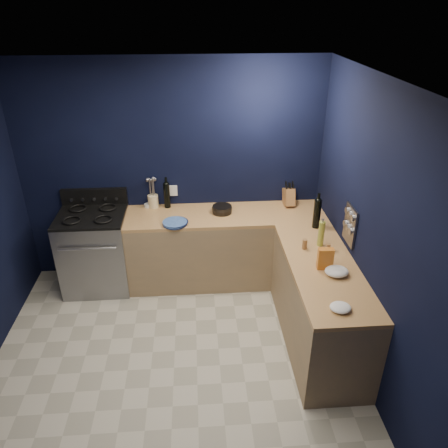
{
  "coord_description": "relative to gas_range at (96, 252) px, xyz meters",
  "views": [
    {
      "loc": [
        0.26,
        -2.98,
        3.13
      ],
      "look_at": [
        0.55,
        1.0,
        1.0
      ],
      "focal_mm": 34.36,
      "sensor_mm": 36.0,
      "label": 1
    }
  ],
  "objects": [
    {
      "name": "knife_block",
      "position": [
        2.3,
        0.21,
        0.54
      ],
      "size": [
        0.13,
        0.25,
        0.25
      ],
      "primitive_type": "cube",
      "rotation": [
        -0.31,
        0.0,
        0.06
      ],
      "color": "brown",
      "rests_on": "top_back"
    },
    {
      "name": "cooktop",
      "position": [
        0.0,
        0.0,
        0.48
      ],
      "size": [
        0.76,
        0.66,
        0.03
      ],
      "primitive_type": "cube",
      "color": "black",
      "rests_on": "gas_range"
    },
    {
      "name": "spice_jar_near",
      "position": [
        2.25,
        -0.81,
        0.49
      ],
      "size": [
        0.05,
        0.05,
        0.1
      ],
      "primitive_type": "cylinder",
      "rotation": [
        0.0,
        0.0,
        -0.07
      ],
      "color": "olive",
      "rests_on": "top_right"
    },
    {
      "name": "backguard",
      "position": [
        0.0,
        0.3,
        0.58
      ],
      "size": [
        0.76,
        0.06,
        0.2
      ],
      "primitive_type": "cube",
      "color": "black",
      "rests_on": "gas_range"
    },
    {
      "name": "towel_end",
      "position": [
        2.32,
        -1.77,
        0.47
      ],
      "size": [
        0.2,
        0.18,
        0.05
      ],
      "primitive_type": "ellipsoid",
      "rotation": [
        0.0,
        0.0,
        0.17
      ],
      "color": "white",
      "rests_on": "top_right"
    },
    {
      "name": "lemon_basket",
      "position": [
        1.49,
        0.05,
        0.48
      ],
      "size": [
        0.27,
        0.27,
        0.09
      ],
      "primitive_type": "cylinder",
      "rotation": [
        0.0,
        0.0,
        -0.26
      ],
      "color": "black",
      "rests_on": "top_back"
    },
    {
      "name": "cab_back",
      "position": [
        1.53,
        0.02,
        -0.03
      ],
      "size": [
        2.3,
        0.63,
        0.86
      ],
      "primitive_type": "cube",
      "color": "#957752",
      "rests_on": "floor"
    },
    {
      "name": "utensil_crock",
      "position": [
        0.69,
        0.26,
        0.52
      ],
      "size": [
        0.16,
        0.16,
        0.15
      ],
      "primitive_type": "cylinder",
      "rotation": [
        0.0,
        0.0,
        -0.41
      ],
      "color": "beige",
      "rests_on": "top_back"
    },
    {
      "name": "floor",
      "position": [
        0.93,
        -1.42,
        -0.47
      ],
      "size": [
        3.5,
        3.5,
        0.02
      ],
      "primitive_type": "cube",
      "color": "#B8B2A0",
      "rests_on": "ground"
    },
    {
      "name": "wall_back",
      "position": [
        0.93,
        0.34,
        0.84
      ],
      "size": [
        3.5,
        0.02,
        2.6
      ],
      "primitive_type": "cube",
      "color": "black",
      "rests_on": "ground"
    },
    {
      "name": "crouton_bag",
      "position": [
        2.36,
        -1.17,
        0.54
      ],
      "size": [
        0.15,
        0.08,
        0.21
      ],
      "primitive_type": "cube",
      "rotation": [
        0.0,
        0.0,
        -0.08
      ],
      "color": "#AF1F12",
      "rests_on": "top_right"
    },
    {
      "name": "oil_bottle",
      "position": [
        2.43,
        -0.76,
        0.57
      ],
      "size": [
        0.06,
        0.06,
        0.27
      ],
      "primitive_type": "cylinder",
      "rotation": [
        0.0,
        0.0,
        0.05
      ],
      "color": "#989E36",
      "rests_on": "top_right"
    },
    {
      "name": "gas_range",
      "position": [
        0.0,
        0.0,
        0.0
      ],
      "size": [
        0.76,
        0.66,
        0.92
      ],
      "primitive_type": "cube",
      "color": "gray",
      "rests_on": "floor"
    },
    {
      "name": "wall_outlet",
      "position": [
        0.93,
        0.32,
        0.62
      ],
      "size": [
        0.09,
        0.02,
        0.13
      ],
      "primitive_type": "cube",
      "color": "white",
      "rests_on": "wall_back"
    },
    {
      "name": "wall_right",
      "position": [
        2.69,
        -1.42,
        0.84
      ],
      "size": [
        0.02,
        3.5,
        2.6
      ],
      "primitive_type": "cube",
      "color": "black",
      "rests_on": "ground"
    },
    {
      "name": "top_back",
      "position": [
        1.53,
        0.02,
        0.42
      ],
      "size": [
        2.3,
        0.63,
        0.04
      ],
      "primitive_type": "cube",
      "color": "brown",
      "rests_on": "cab_back"
    },
    {
      "name": "cab_right",
      "position": [
        2.37,
        -1.13,
        -0.03
      ],
      "size": [
        0.63,
        1.67,
        0.86
      ],
      "primitive_type": "cube",
      "color": "#957752",
      "rests_on": "floor"
    },
    {
      "name": "ramekin",
      "position": [
        0.62,
        0.27,
        0.46
      ],
      "size": [
        0.12,
        0.12,
        0.04
      ],
      "primitive_type": "cylinder",
      "rotation": [
        0.0,
        0.0,
        0.27
      ],
      "color": "white",
      "rests_on": "top_back"
    },
    {
      "name": "plate_stack",
      "position": [
        0.95,
        -0.2,
        0.46
      ],
      "size": [
        0.34,
        0.34,
        0.03
      ],
      "primitive_type": "cylinder",
      "rotation": [
        0.0,
        0.0,
        0.33
      ],
      "color": "#2D5191",
      "rests_on": "top_back"
    },
    {
      "name": "top_right",
      "position": [
        2.37,
        -1.13,
        0.42
      ],
      "size": [
        0.63,
        1.67,
        0.04
      ],
      "primitive_type": "cube",
      "color": "brown",
      "rests_on": "cab_right"
    },
    {
      "name": "ceiling",
      "position": [
        0.93,
        -1.42,
        2.15
      ],
      "size": [
        3.5,
        3.5,
        0.02
      ],
      "primitive_type": "cube",
      "color": "silver",
      "rests_on": "ground"
    },
    {
      "name": "towel_front",
      "position": [
        2.44,
        -1.28,
        0.48
      ],
      "size": [
        0.26,
        0.24,
        0.08
      ],
      "primitive_type": "ellipsoid",
      "rotation": [
        0.0,
        0.0,
        0.34
      ],
      "color": "white",
      "rests_on": "top_right"
    },
    {
      "name": "oven_door",
      "position": [
        0.0,
        -0.32,
        -0.01
      ],
      "size": [
        0.59,
        0.02,
        0.42
      ],
      "primitive_type": "cube",
      "color": "black",
      "rests_on": "gas_range"
    },
    {
      "name": "wine_bottle_back",
      "position": [
        0.85,
        0.25,
        0.59
      ],
      "size": [
        0.08,
        0.08,
        0.3
      ],
      "primitive_type": "cylinder",
      "rotation": [
        0.0,
        0.0,
        -0.07
      ],
      "color": "black",
      "rests_on": "top_back"
    },
    {
      "name": "spice_jar_far",
      "position": [
        2.47,
        -0.88,
        0.48
      ],
      "size": [
        0.05,
        0.05,
        0.09
      ],
      "primitive_type": "cylinder",
      "rotation": [
        0.0,
        0.0,
        -0.17
      ],
      "color": "olive",
      "rests_on": "top_right"
    },
    {
      "name": "spice_panel",
      "position": [
        2.67,
        -0.87,
        0.72
      ],
      "size": [
        0.02,
        0.28,
        0.38
      ],
      "primitive_type": "cube",
      "color": "gray",
      "rests_on": "wall_right"
    },
    {
      "name": "wine_bottle_right",
      "position": [
        2.48,
        -0.38,
        0.6
      ],
      "size": [
        0.1,
        0.1,
        0.32
      ],
      "primitive_type": "cylinder",
      "rotation": [
        0.0,
        0.0,
        -0.36
      ],
      "color": "black",
      "rests_on": "top_right"
    }
  ]
}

